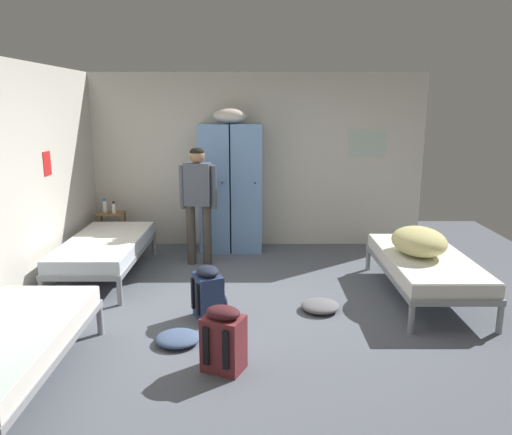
% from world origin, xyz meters
% --- Properties ---
extents(ground_plane, '(8.11, 8.11, 0.00)m').
position_xyz_m(ground_plane, '(0.00, 0.00, 0.00)').
color(ground_plane, '#565B66').
extents(room_backdrop, '(5.00, 5.13, 2.57)m').
position_xyz_m(room_backdrop, '(-1.24, 1.28, 1.29)').
color(room_backdrop, beige).
rests_on(room_backdrop, ground_plane).
extents(locker_bank, '(0.90, 0.55, 2.07)m').
position_xyz_m(locker_bank, '(-0.36, 2.25, 0.97)').
color(locker_bank, '#6B93C6').
rests_on(locker_bank, ground_plane).
extents(shelf_unit, '(0.38, 0.30, 0.57)m').
position_xyz_m(shelf_unit, '(-2.14, 2.21, 0.35)').
color(shelf_unit, brown).
rests_on(shelf_unit, ground_plane).
extents(bed_left_front, '(0.90, 1.90, 0.49)m').
position_xyz_m(bed_left_front, '(-1.89, -1.47, 0.38)').
color(bed_left_front, gray).
rests_on(bed_left_front, ground_plane).
extents(bed_left_rear, '(0.90, 1.90, 0.49)m').
position_xyz_m(bed_left_rear, '(-1.89, 1.06, 0.38)').
color(bed_left_rear, gray).
rests_on(bed_left_rear, ground_plane).
extents(bed_right, '(0.90, 1.90, 0.49)m').
position_xyz_m(bed_right, '(1.89, 0.39, 0.38)').
color(bed_right, gray).
rests_on(bed_right, ground_plane).
extents(bedding_heap, '(0.58, 0.77, 0.30)m').
position_xyz_m(bedding_heap, '(1.81, 0.42, 0.64)').
color(bedding_heap, '#D1C67F').
rests_on(bedding_heap, bed_right).
extents(person_traveler, '(0.50, 0.24, 1.58)m').
position_xyz_m(person_traveler, '(-0.77, 1.55, 0.95)').
color(person_traveler, '#3D3833').
rests_on(person_traveler, ground_plane).
extents(water_bottle, '(0.07, 0.07, 0.20)m').
position_xyz_m(water_bottle, '(-2.22, 2.23, 0.66)').
color(water_bottle, white).
rests_on(water_bottle, shelf_unit).
extents(lotion_bottle, '(0.06, 0.06, 0.17)m').
position_xyz_m(lotion_bottle, '(-2.07, 2.17, 0.65)').
color(lotion_bottle, white).
rests_on(lotion_bottle, shelf_unit).
extents(backpack_maroon, '(0.39, 0.40, 0.55)m').
position_xyz_m(backpack_maroon, '(-0.26, -1.17, 0.26)').
color(backpack_maroon, maroon).
rests_on(backpack_maroon, ground_plane).
extents(backpack_navy, '(0.40, 0.39, 0.55)m').
position_xyz_m(backpack_navy, '(-0.47, -0.17, 0.26)').
color(backpack_navy, navy).
rests_on(backpack_navy, ground_plane).
extents(clothes_pile_grey, '(0.40, 0.39, 0.10)m').
position_xyz_m(clothes_pile_grey, '(0.68, 0.00, 0.05)').
color(clothes_pile_grey, slate).
rests_on(clothes_pile_grey, ground_plane).
extents(clothes_pile_denim, '(0.41, 0.38, 0.10)m').
position_xyz_m(clothes_pile_denim, '(-0.71, -0.73, 0.05)').
color(clothes_pile_denim, '#42567A').
rests_on(clothes_pile_denim, ground_plane).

